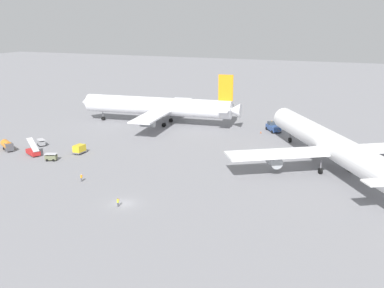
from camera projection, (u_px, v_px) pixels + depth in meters
ground_plane at (124, 204)px, 79.87m from camera, size 600.00×600.00×0.00m
airliner_at_gate_left at (158, 106)px, 139.11m from camera, size 52.63×41.96×16.19m
airliner_being_pushed at (330, 144)px, 97.44m from camera, size 43.22×52.43×15.56m
pushback_tug at (273, 127)px, 131.26m from camera, size 6.39×8.41×2.94m
gse_stair_truck_yellow at (33, 151)px, 108.03m from camera, size 4.92×3.85×4.06m
gse_container_dolly_flat at (79, 149)px, 109.47m from camera, size 2.34×3.30×2.15m
gse_baggage_cart_trailing at (41, 143)px, 116.25m from camera, size 3.14×2.87×1.71m
gse_fuel_bowser_stubby at (7, 145)px, 112.07m from camera, size 5.18×4.09×2.40m
gse_baggage_cart_near_cluster at (51, 157)px, 104.02m from camera, size 3.11×2.44×1.71m
ground_crew_wing_walker_right at (81, 178)px, 90.58m from camera, size 0.43×0.41×1.59m
ground_crew_ramp_agent_by_cones at (118, 202)px, 78.32m from camera, size 0.36×0.47×1.64m
traffic_cone_nose_left at (261, 132)px, 129.15m from camera, size 0.44×0.44×0.60m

